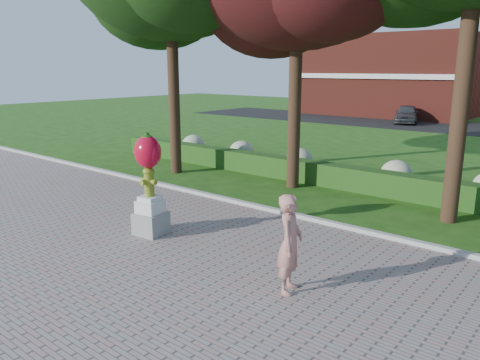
{
  "coord_description": "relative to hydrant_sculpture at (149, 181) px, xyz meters",
  "views": [
    {
      "loc": [
        6.89,
        -7.8,
        4.16
      ],
      "look_at": [
        -0.34,
        1.0,
        1.43
      ],
      "focal_mm": 35.0,
      "sensor_mm": 36.0,
      "label": 1
    }
  ],
  "objects": [
    {
      "name": "curb",
      "position": [
        2.04,
        3.5,
        -1.34
      ],
      "size": [
        40.0,
        0.18,
        0.15
      ],
      "primitive_type": "cube",
      "color": "#ADADA5",
      "rests_on": "ground"
    },
    {
      "name": "hydrangea_row",
      "position": [
        2.61,
        8.5,
        -0.86
      ],
      "size": [
        20.1,
        1.1,
        0.99
      ],
      "color": "#ACB489",
      "rests_on": "ground"
    },
    {
      "name": "walkway",
      "position": [
        2.04,
        -3.5,
        -1.39
      ],
      "size": [
        40.0,
        14.0,
        0.04
      ],
      "primitive_type": "cube",
      "color": "gray",
      "rests_on": "ground"
    },
    {
      "name": "building_left",
      "position": [
        -7.96,
        34.5,
        2.09
      ],
      "size": [
        14.0,
        8.0,
        7.0
      ],
      "primitive_type": "cube",
      "color": "maroon",
      "rests_on": "ground"
    },
    {
      "name": "parked_car",
      "position": [
        -4.14,
        28.9,
        -0.69
      ],
      "size": [
        2.85,
        4.44,
        1.41
      ],
      "primitive_type": "imported",
      "rotation": [
        0.0,
        0.0,
        0.31
      ],
      "color": "#3F4247",
      "rests_on": "street"
    },
    {
      "name": "ground",
      "position": [
        2.04,
        0.5,
        -1.41
      ],
      "size": [
        100.0,
        100.0,
        0.0
      ],
      "primitive_type": "plane",
      "color": "#1F4A12",
      "rests_on": "ground"
    },
    {
      "name": "lawn_hedge",
      "position": [
        2.04,
        7.5,
        -1.01
      ],
      "size": [
        24.0,
        0.7,
        0.8
      ],
      "primitive_type": "cube",
      "color": "#154012",
      "rests_on": "ground"
    },
    {
      "name": "hydrant_sculpture",
      "position": [
        0.0,
        0.0,
        0.0
      ],
      "size": [
        0.8,
        0.8,
        2.6
      ],
      "rotation": [
        0.0,
        0.0,
        0.15
      ],
      "color": "gray",
      "rests_on": "walkway"
    },
    {
      "name": "woman",
      "position": [
        4.47,
        -0.4,
        -0.43
      ],
      "size": [
        0.67,
        0.81,
        1.9
      ],
      "primitive_type": "imported",
      "rotation": [
        0.0,
        0.0,
        1.93
      ],
      "color": "tan",
      "rests_on": "walkway"
    }
  ]
}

